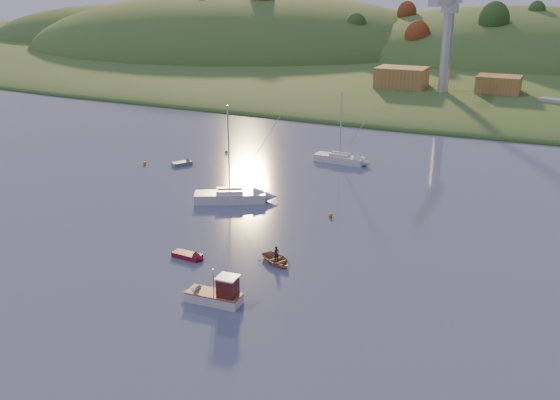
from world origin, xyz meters
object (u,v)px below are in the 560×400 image
at_px(sailboat_far, 340,158).
at_px(canoe, 276,260).
at_px(fishing_boat, 210,294).
at_px(red_tender, 193,257).
at_px(sailboat_near, 230,196).
at_px(grey_dinghy, 186,163).

bearing_deg(sailboat_far, canoe, -75.92).
distance_m(fishing_boat, red_tender, 8.92).
xyz_separation_m(fishing_boat, sailboat_near, (-10.74, 22.89, -0.01)).
distance_m(fishing_boat, sailboat_near, 25.28).
bearing_deg(fishing_boat, canoe, -104.49).
relative_size(sailboat_near, canoe, 3.15).
distance_m(canoe, grey_dinghy, 36.81).
height_order(sailboat_far, grey_dinghy, sailboat_far).
xyz_separation_m(red_tender, grey_dinghy, (-18.74, 28.00, 0.01)).
bearing_deg(canoe, grey_dinghy, 77.87).
bearing_deg(sailboat_near, canoe, -74.76).
bearing_deg(grey_dinghy, fishing_boat, -113.80).
xyz_separation_m(fishing_boat, grey_dinghy, (-24.64, 34.67, -0.52)).
relative_size(sailboat_far, red_tender, 2.93).
relative_size(fishing_boat, sailboat_near, 0.47).
height_order(sailboat_near, grey_dinghy, sailboat_near).
bearing_deg(canoe, fishing_boat, -159.91).
bearing_deg(sailboat_far, red_tender, -88.08).
relative_size(fishing_boat, grey_dinghy, 1.60).
height_order(red_tender, grey_dinghy, grey_dinghy).
relative_size(sailboat_far, grey_dinghy, 3.02).
xyz_separation_m(sailboat_near, grey_dinghy, (-13.90, 11.78, -0.51)).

